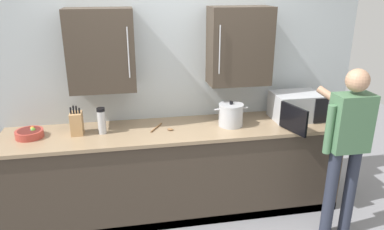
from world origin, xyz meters
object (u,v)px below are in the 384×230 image
(wooden_spoon, at_px, (163,128))
(knife_block, at_px, (77,123))
(person_figure, at_px, (347,141))
(thermos_flask, at_px, (102,121))
(fruit_bowl, at_px, (30,133))
(microwave_oven, at_px, (294,107))
(stock_pot, at_px, (231,115))

(wooden_spoon, distance_m, knife_block, 0.83)
(knife_block, height_order, person_figure, person_figure)
(thermos_flask, bearing_deg, fruit_bowl, 177.81)
(wooden_spoon, height_order, thermos_flask, thermos_flask)
(thermos_flask, bearing_deg, knife_block, 173.29)
(fruit_bowl, xyz_separation_m, knife_block, (0.43, 0.00, 0.07))
(microwave_oven, height_order, fruit_bowl, microwave_oven)
(person_figure, bearing_deg, wooden_spoon, 156.62)
(microwave_oven, bearing_deg, knife_block, 179.99)
(microwave_oven, relative_size, person_figure, 0.44)
(thermos_flask, bearing_deg, stock_pot, -1.15)
(stock_pot, xyz_separation_m, knife_block, (-1.51, 0.05, -0.00))
(fruit_bowl, height_order, stock_pot, stock_pot)
(microwave_oven, distance_m, person_figure, 0.74)
(stock_pot, bearing_deg, thermos_flask, 178.85)
(stock_pot, bearing_deg, knife_block, 177.98)
(fruit_bowl, distance_m, thermos_flask, 0.67)
(wooden_spoon, distance_m, thermos_flask, 0.60)
(wooden_spoon, distance_m, person_figure, 1.71)
(microwave_oven, relative_size, knife_block, 2.46)
(fruit_bowl, bearing_deg, stock_pot, -1.51)
(stock_pot, bearing_deg, microwave_oven, 4.26)
(thermos_flask, height_order, knife_block, knife_block)
(thermos_flask, relative_size, stock_pot, 0.74)
(thermos_flask, height_order, stock_pot, same)
(fruit_bowl, bearing_deg, person_figure, -14.11)
(person_figure, bearing_deg, stock_pot, 143.31)
(knife_block, bearing_deg, wooden_spoon, -2.26)
(thermos_flask, bearing_deg, wooden_spoon, -0.48)
(knife_block, distance_m, person_figure, 2.50)
(microwave_oven, relative_size, thermos_flask, 2.82)
(thermos_flask, xyz_separation_m, person_figure, (2.16, -0.69, -0.09))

